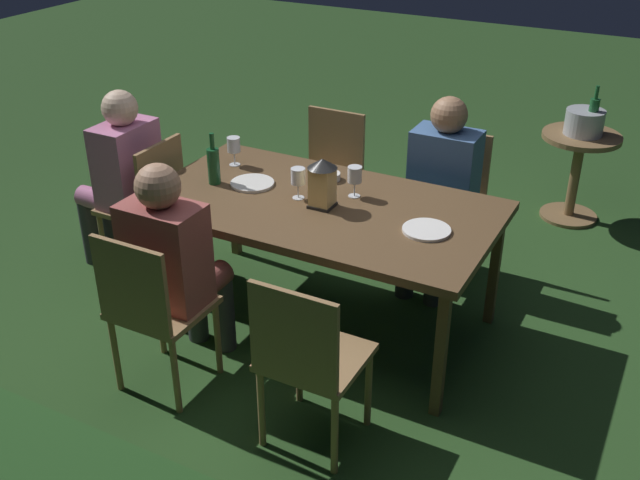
# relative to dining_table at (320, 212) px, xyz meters

# --- Properties ---
(ground_plane) EXTENTS (16.00, 16.00, 0.00)m
(ground_plane) POSITION_rel_dining_table_xyz_m (0.00, 0.00, -0.68)
(ground_plane) COLOR #26471E
(dining_table) EXTENTS (1.84, 1.01, 0.73)m
(dining_table) POSITION_rel_dining_table_xyz_m (0.00, 0.00, 0.00)
(dining_table) COLOR brown
(dining_table) RESTS_ON ground
(chair_side_right_b) EXTENTS (0.42, 0.40, 0.87)m
(chair_side_right_b) POSITION_rel_dining_table_xyz_m (0.41, 0.90, -0.20)
(chair_side_right_b) COLOR #937047
(chair_side_right_b) RESTS_ON ground
(person_in_rust) EXTENTS (0.38, 0.47, 1.15)m
(person_in_rust) POSITION_rel_dining_table_xyz_m (0.41, 0.70, -0.04)
(person_in_rust) COLOR #9E4C47
(person_in_rust) RESTS_ON ground
(chair_head_far) EXTENTS (0.40, 0.42, 0.87)m
(chair_head_far) POSITION_rel_dining_table_xyz_m (1.17, 0.00, -0.20)
(chair_head_far) COLOR #937047
(chair_head_far) RESTS_ON ground
(person_in_pink) EXTENTS (0.48, 0.38, 1.15)m
(person_in_pink) POSITION_rel_dining_table_xyz_m (1.36, 0.00, -0.04)
(person_in_pink) COLOR #C675A3
(person_in_pink) RESTS_ON ground
(chair_side_right_a) EXTENTS (0.42, 0.40, 0.87)m
(chair_side_right_a) POSITION_rel_dining_table_xyz_m (-0.41, 0.90, -0.20)
(chair_side_right_a) COLOR #937047
(chair_side_right_a) RESTS_ON ground
(chair_side_left_b) EXTENTS (0.42, 0.40, 0.87)m
(chair_side_left_b) POSITION_rel_dining_table_xyz_m (0.41, -0.90, -0.20)
(chair_side_left_b) COLOR #937047
(chair_side_left_b) RESTS_ON ground
(chair_side_left_a) EXTENTS (0.42, 0.40, 0.87)m
(chair_side_left_a) POSITION_rel_dining_table_xyz_m (-0.41, -0.90, -0.20)
(chair_side_left_a) COLOR #937047
(chair_side_left_a) RESTS_ON ground
(person_in_blue) EXTENTS (0.38, 0.47, 1.15)m
(person_in_blue) POSITION_rel_dining_table_xyz_m (-0.41, -0.70, -0.04)
(person_in_blue) COLOR #426699
(person_in_blue) RESTS_ON ground
(lantern_centerpiece) EXTENTS (0.15, 0.15, 0.27)m
(lantern_centerpiece) POSITION_rel_dining_table_xyz_m (-0.03, 0.03, 0.20)
(lantern_centerpiece) COLOR black
(lantern_centerpiece) RESTS_ON dining_table
(green_bottle_on_table) EXTENTS (0.07, 0.07, 0.29)m
(green_bottle_on_table) POSITION_rel_dining_table_xyz_m (0.63, 0.05, 0.16)
(green_bottle_on_table) COLOR #195128
(green_bottle_on_table) RESTS_ON dining_table
(wine_glass_a) EXTENTS (0.08, 0.08, 0.17)m
(wine_glass_a) POSITION_rel_dining_table_xyz_m (0.13, 0.00, 0.17)
(wine_glass_a) COLOR silver
(wine_glass_a) RESTS_ON dining_table
(wine_glass_b) EXTENTS (0.08, 0.08, 0.17)m
(wine_glass_b) POSITION_rel_dining_table_xyz_m (0.68, -0.22, 0.17)
(wine_glass_b) COLOR silver
(wine_glass_b) RESTS_ON dining_table
(wine_glass_c) EXTENTS (0.08, 0.08, 0.17)m
(wine_glass_c) POSITION_rel_dining_table_xyz_m (-0.12, -0.16, 0.17)
(wine_glass_c) COLOR silver
(wine_glass_c) RESTS_ON dining_table
(plate_a) EXTENTS (0.24, 0.24, 0.01)m
(plate_a) POSITION_rel_dining_table_xyz_m (0.44, -0.04, 0.06)
(plate_a) COLOR white
(plate_a) RESTS_ON dining_table
(plate_b) EXTENTS (0.24, 0.24, 0.01)m
(plate_b) POSITION_rel_dining_table_xyz_m (-0.60, 0.04, 0.06)
(plate_b) COLOR white
(plate_b) RESTS_ON dining_table
(bowl_olives) EXTENTS (0.12, 0.12, 0.04)m
(bowl_olives) POSITION_rel_dining_table_xyz_m (0.09, -0.29, 0.07)
(bowl_olives) COLOR silver
(bowl_olives) RESTS_ON dining_table
(bowl_bread) EXTENTS (0.14, 0.14, 0.06)m
(bowl_bread) POSITION_rel_dining_table_xyz_m (0.78, 0.35, 0.08)
(bowl_bread) COLOR silver
(bowl_bread) RESTS_ON dining_table
(side_table) EXTENTS (0.53, 0.53, 0.63)m
(side_table) POSITION_rel_dining_table_xyz_m (-0.98, -1.99, -0.26)
(side_table) COLOR brown
(side_table) RESTS_ON ground
(ice_bucket) EXTENTS (0.26, 0.26, 0.34)m
(ice_bucket) POSITION_rel_dining_table_xyz_m (-0.98, -1.99, 0.05)
(ice_bucket) COLOR #B2B7BF
(ice_bucket) RESTS_ON side_table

